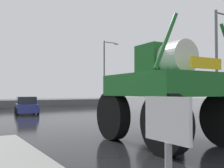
{
  "coord_description": "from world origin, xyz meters",
  "views": [
    {
      "loc": [
        -6.04,
        -1.25,
        1.93
      ],
      "look_at": [
        0.7,
        9.72,
        2.33
      ],
      "focal_mm": 41.96,
      "sensor_mm": 36.0,
      "label": 1
    }
  ],
  "objects_px": {
    "streetlight_far_right": "(105,70)",
    "lane_arrow_sign": "(167,153)",
    "sedan_ahead": "(26,106)",
    "oversize_sprayer": "(165,91)",
    "streetlight_near_right": "(218,60)",
    "bare_tree_right": "(155,66)",
    "traffic_signal_near_right": "(161,85)"
  },
  "relations": [
    {
      "from": "streetlight_far_right",
      "to": "bare_tree_right",
      "type": "bearing_deg",
      "value": -88.4
    },
    {
      "from": "lane_arrow_sign",
      "to": "streetlight_near_right",
      "type": "bearing_deg",
      "value": 34.6
    },
    {
      "from": "traffic_signal_near_right",
      "to": "streetlight_near_right",
      "type": "xyz_separation_m",
      "value": [
        3.79,
        -1.11,
        1.65
      ]
    },
    {
      "from": "sedan_ahead",
      "to": "streetlight_near_right",
      "type": "xyz_separation_m",
      "value": [
        8.58,
        -13.53,
        3.26
      ]
    },
    {
      "from": "streetlight_near_right",
      "to": "streetlight_far_right",
      "type": "bearing_deg",
      "value": 83.56
    },
    {
      "from": "lane_arrow_sign",
      "to": "streetlight_far_right",
      "type": "distance_m",
      "value": 30.22
    },
    {
      "from": "oversize_sprayer",
      "to": "bare_tree_right",
      "type": "relative_size",
      "value": 0.86
    },
    {
      "from": "traffic_signal_near_right",
      "to": "bare_tree_right",
      "type": "xyz_separation_m",
      "value": [
        6.04,
        7.41,
        2.12
      ]
    },
    {
      "from": "sedan_ahead",
      "to": "streetlight_near_right",
      "type": "relative_size",
      "value": 0.6
    },
    {
      "from": "streetlight_near_right",
      "to": "bare_tree_right",
      "type": "xyz_separation_m",
      "value": [
        2.25,
        8.52,
        0.47
      ]
    },
    {
      "from": "streetlight_near_right",
      "to": "bare_tree_right",
      "type": "height_order",
      "value": "streetlight_near_right"
    },
    {
      "from": "lane_arrow_sign",
      "to": "traffic_signal_near_right",
      "type": "height_order",
      "value": "traffic_signal_near_right"
    },
    {
      "from": "streetlight_far_right",
      "to": "lane_arrow_sign",
      "type": "bearing_deg",
      "value": -118.92
    },
    {
      "from": "lane_arrow_sign",
      "to": "streetlight_near_right",
      "type": "relative_size",
      "value": 0.24
    },
    {
      "from": "traffic_signal_near_right",
      "to": "bare_tree_right",
      "type": "height_order",
      "value": "bare_tree_right"
    },
    {
      "from": "streetlight_near_right",
      "to": "sedan_ahead",
      "type": "bearing_deg",
      "value": 122.39
    },
    {
      "from": "lane_arrow_sign",
      "to": "streetlight_near_right",
      "type": "height_order",
      "value": "streetlight_near_right"
    },
    {
      "from": "sedan_ahead",
      "to": "streetlight_near_right",
      "type": "distance_m",
      "value": 16.35
    },
    {
      "from": "lane_arrow_sign",
      "to": "traffic_signal_near_right",
      "type": "distance_m",
      "value": 13.14
    },
    {
      "from": "oversize_sprayer",
      "to": "bare_tree_right",
      "type": "distance_m",
      "value": 15.22
    },
    {
      "from": "streetlight_far_right",
      "to": "bare_tree_right",
      "type": "height_order",
      "value": "streetlight_far_right"
    },
    {
      "from": "streetlight_near_right",
      "to": "bare_tree_right",
      "type": "distance_m",
      "value": 8.83
    },
    {
      "from": "traffic_signal_near_right",
      "to": "streetlight_far_right",
      "type": "height_order",
      "value": "streetlight_far_right"
    },
    {
      "from": "streetlight_far_right",
      "to": "bare_tree_right",
      "type": "distance_m",
      "value": 9.12
    },
    {
      "from": "lane_arrow_sign",
      "to": "bare_tree_right",
      "type": "relative_size",
      "value": 0.29
    },
    {
      "from": "streetlight_near_right",
      "to": "lane_arrow_sign",
      "type": "bearing_deg",
      "value": -145.4
    },
    {
      "from": "lane_arrow_sign",
      "to": "streetlight_near_right",
      "type": "distance_m",
      "value": 15.45
    },
    {
      "from": "lane_arrow_sign",
      "to": "oversize_sprayer",
      "type": "bearing_deg",
      "value": 47.11
    },
    {
      "from": "sedan_ahead",
      "to": "oversize_sprayer",
      "type": "bearing_deg",
      "value": -167.16
    },
    {
      "from": "oversize_sprayer",
      "to": "streetlight_near_right",
      "type": "height_order",
      "value": "streetlight_near_right"
    },
    {
      "from": "lane_arrow_sign",
      "to": "bare_tree_right",
      "type": "bearing_deg",
      "value": 49.28
    },
    {
      "from": "oversize_sprayer",
      "to": "sedan_ahead",
      "type": "bearing_deg",
      "value": 5.91
    }
  ]
}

